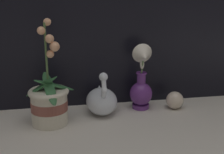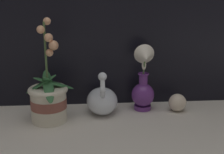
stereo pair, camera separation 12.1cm
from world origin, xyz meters
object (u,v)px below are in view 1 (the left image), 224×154
swan_figurine (101,100)px  glass_sphere (175,100)px  orchid_potted_plant (49,101)px  blue_vase (142,84)px

swan_figurine → glass_sphere: size_ratio=2.56×
orchid_potted_plant → blue_vase: (0.38, 0.08, 0.02)m
swan_figurine → blue_vase: 0.18m
glass_sphere → orchid_potted_plant: bearing=-173.6°
swan_figurine → glass_sphere: 0.31m
glass_sphere → blue_vase: bearing=171.0°
orchid_potted_plant → blue_vase: orchid_potted_plant is taller
swan_figurine → blue_vase: (0.17, 0.02, 0.05)m
orchid_potted_plant → glass_sphere: bearing=6.4°
blue_vase → glass_sphere: bearing=-9.0°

